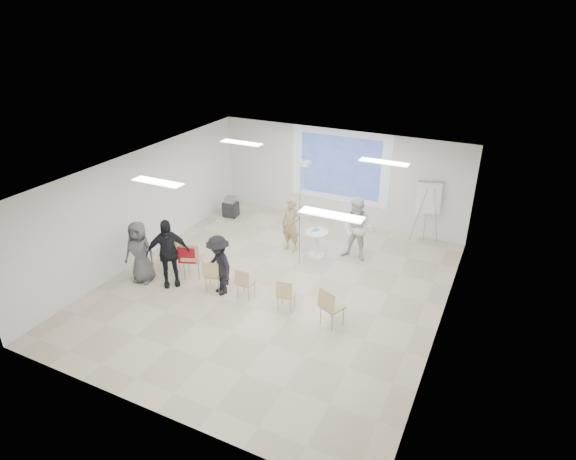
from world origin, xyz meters
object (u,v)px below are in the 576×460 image
at_px(chair_right_inner, 285,293).
at_px(chair_right_far, 330,305).
at_px(audience_mid, 219,262).
at_px(audience_outer, 139,249).
at_px(audience_left, 167,248).
at_px(player_right, 358,226).
at_px(pedestal_table, 317,242).
at_px(chair_left_mid, 192,257).
at_px(chair_center, 244,281).
at_px(av_cart, 231,207).
at_px(chair_far_left, 173,251).
at_px(player_left, 291,221).
at_px(flipchart_easel, 429,198).
at_px(chair_left_inner, 213,273).
at_px(laptop, 214,273).

xyz_separation_m(chair_right_inner, chair_right_far, (1.13, -0.11, 0.07)).
bearing_deg(audience_mid, audience_outer, -139.63).
relative_size(audience_left, audience_mid, 1.17).
xyz_separation_m(player_right, audience_left, (-3.78, -3.30, 0.02)).
distance_m(pedestal_table, audience_left, 4.08).
distance_m(chair_left_mid, audience_outer, 1.30).
distance_m(chair_center, av_cart, 4.95).
xyz_separation_m(audience_mid, audience_outer, (-2.10, -0.37, 0.04)).
xyz_separation_m(chair_far_left, chair_right_inner, (3.53, -0.46, -0.04)).
xyz_separation_m(chair_center, audience_mid, (-0.66, -0.05, 0.40)).
distance_m(audience_outer, av_cart, 4.47).
relative_size(player_right, chair_right_far, 2.13).
relative_size(chair_left_mid, audience_left, 0.49).
bearing_deg(pedestal_table, chair_right_inner, -82.12).
relative_size(pedestal_table, chair_right_far, 0.83).
relative_size(pedestal_table, player_left, 0.43).
bearing_deg(pedestal_table, audience_outer, -138.02).
bearing_deg(av_cart, chair_right_inner, -51.06).
bearing_deg(pedestal_table, av_cart, 160.29).
bearing_deg(chair_right_inner, pedestal_table, 88.53).
distance_m(pedestal_table, chair_far_left, 3.89).
bearing_deg(av_cart, flipchart_easel, 3.05).
bearing_deg(chair_left_inner, audience_left, 173.36).
bearing_deg(player_left, chair_right_inner, -59.12).
height_order(player_left, player_right, player_right).
bearing_deg(audience_outer, chair_left_mid, 20.87).
distance_m(audience_left, flipchart_easel, 7.41).
height_order(chair_center, audience_mid, audience_mid).
height_order(chair_right_inner, audience_mid, audience_mid).
distance_m(chair_right_inner, chair_right_far, 1.13).
distance_m(chair_right_far, av_cart, 6.60).
relative_size(audience_left, audience_outer, 1.12).
bearing_deg(pedestal_table, player_right, 17.27).
bearing_deg(pedestal_table, chair_center, -104.96).
bearing_deg(chair_far_left, audience_outer, -129.49).
distance_m(player_left, chair_right_far, 3.70).
bearing_deg(chair_right_far, player_left, 151.38).
distance_m(chair_center, audience_left, 2.10).
distance_m(audience_mid, av_cart, 4.67).
bearing_deg(chair_right_inner, player_left, 103.73).
distance_m(chair_center, flipchart_easel, 6.00).
bearing_deg(chair_right_inner, chair_far_left, 163.19).
distance_m(player_right, chair_right_inner, 3.18).
xyz_separation_m(chair_right_far, laptop, (-3.12, 0.18, -0.11)).
relative_size(chair_right_far, flipchart_easel, 0.50).
relative_size(audience_mid, av_cart, 2.50).
distance_m(chair_far_left, flipchart_easel, 7.31).
height_order(audience_left, audience_mid, audience_left).
xyz_separation_m(chair_left_mid, chair_right_far, (3.92, -0.38, -0.04)).
relative_size(chair_left_inner, av_cart, 1.19).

